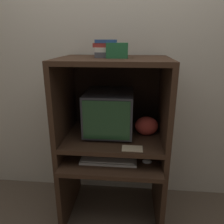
{
  "coord_description": "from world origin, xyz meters",
  "views": [
    {
      "loc": [
        0.15,
        -1.4,
        1.58
      ],
      "look_at": [
        -0.01,
        0.32,
        1.01
      ],
      "focal_mm": 35.0,
      "sensor_mm": 36.0,
      "label": 1
    }
  ],
  "objects": [
    {
      "name": "keyboard",
      "position": [
        -0.02,
        0.14,
        0.66
      ],
      "size": [
        0.45,
        0.15,
        0.03
      ],
      "color": "beige",
      "rests_on": "desk_base"
    },
    {
      "name": "wall_back",
      "position": [
        0.0,
        0.71,
        1.3
      ],
      "size": [
        6.0,
        0.06,
        2.6
      ],
      "color": "beige",
      "rests_on": "ground_plane"
    },
    {
      "name": "book_stack",
      "position": [
        -0.06,
        0.33,
        1.51
      ],
      "size": [
        0.18,
        0.14,
        0.13
      ],
      "color": "#4C4C51",
      "rests_on": "hutch_upper"
    },
    {
      "name": "hutch_upper",
      "position": [
        0.0,
        0.36,
        1.22
      ],
      "size": [
        0.88,
        0.65,
        0.65
      ],
      "color": "#382316",
      "rests_on": "desk_monitor_shelf"
    },
    {
      "name": "snack_bag",
      "position": [
        0.28,
        0.35,
        0.88
      ],
      "size": [
        0.2,
        0.15,
        0.16
      ],
      "color": "#BC382D",
      "rests_on": "desk_monitor_shelf"
    },
    {
      "name": "desk_base",
      "position": [
        0.0,
        0.27,
        0.4
      ],
      "size": [
        0.88,
        0.71,
        0.65
      ],
      "color": "#382316",
      "rests_on": "ground_plane"
    },
    {
      "name": "paper_card",
      "position": [
        0.16,
        0.08,
        0.8
      ],
      "size": [
        0.15,
        0.1,
        0.0
      ],
      "color": "#CCB28C",
      "rests_on": "desk_monitor_shelf"
    },
    {
      "name": "crt_monitor",
      "position": [
        -0.04,
        0.37,
        0.99
      ],
      "size": [
        0.4,
        0.45,
        0.37
      ],
      "color": "#333338",
      "rests_on": "desk_monitor_shelf"
    },
    {
      "name": "mouse",
      "position": [
        0.28,
        0.14,
        0.67
      ],
      "size": [
        0.07,
        0.05,
        0.03
      ],
      "color": "#B7B7B7",
      "rests_on": "desk_base"
    },
    {
      "name": "desk_monitor_shelf",
      "position": [
        0.0,
        0.32,
        0.77
      ],
      "size": [
        0.88,
        0.65,
        0.15
      ],
      "color": "#382316",
      "rests_on": "desk_base"
    },
    {
      "name": "storage_box",
      "position": [
        0.03,
        0.3,
        1.51
      ],
      "size": [
        0.16,
        0.13,
        0.11
      ],
      "color": "#236638",
      "rests_on": "hutch_upper"
    }
  ]
}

